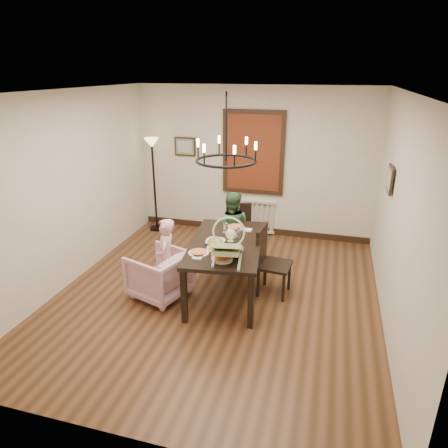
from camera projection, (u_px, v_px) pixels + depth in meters
The scene contains 17 objects.
room_shell at pixel (223, 195), 5.59m from camera, with size 4.51×5.00×2.81m.
dining_table at pixel (226, 248), 5.58m from camera, with size 1.17×1.82×0.80m.
chair_far at pixel (240, 234), 6.64m from camera, with size 0.43×0.43×0.97m, color black, non-canonical shape.
chair_right at pixel (275, 261), 5.65m from camera, with size 0.45×0.45×1.02m, color black, non-canonical shape.
armchair at pixel (159, 274), 5.65m from camera, with size 0.73×0.75×0.68m, color #D6A3B8.
elderly_woman at pixel (166, 264), 5.62m from camera, with size 0.35×0.23×0.96m, color #EAA5B1.
seated_man at pixel (231, 235), 6.49m from camera, with size 0.51×0.40×1.05m, color #39603C.
baby_bouncer at pixel (228, 246), 4.96m from camera, with size 0.43×0.59×0.39m, color beige, non-canonical shape.
salad_bowl at pixel (215, 242), 5.45m from camera, with size 0.32×0.32×0.08m, color white.
pizza_platter at pixel (218, 247), 5.34m from camera, with size 0.29×0.29×0.04m, color tan.
drinking_glass at pixel (235, 235), 5.58m from camera, with size 0.08×0.08×0.16m, color silver.
window_blinds at pixel (253, 153), 7.39m from camera, with size 1.00×0.03×1.40m, color maroon.
radiator at pixel (252, 216), 7.86m from camera, with size 0.92×0.12×0.62m, color silver, non-canonical shape.
picture_back at pixel (185, 147), 7.72m from camera, with size 0.42×0.03×0.36m, color black.
picture_right at pixel (390, 179), 5.43m from camera, with size 0.42×0.03×0.36m, color black.
floor_lamp at pixel (154, 186), 7.84m from camera, with size 0.30×0.30×1.80m, color black, non-canonical shape.
chandelier at pixel (226, 161), 5.13m from camera, with size 0.80×0.80×0.04m, color black.
Camera 1 is at (1.43, -4.79, 3.05)m, focal length 32.00 mm.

